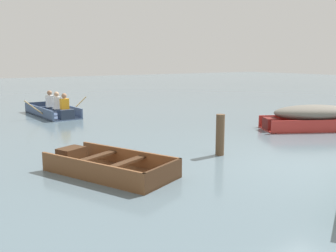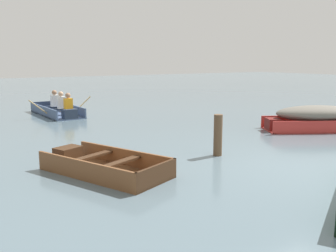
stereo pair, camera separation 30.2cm
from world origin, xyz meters
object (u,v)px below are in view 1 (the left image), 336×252
(skiff_wooden_brown_mid_moored, at_px, (105,166))
(mooring_post, at_px, (220,135))
(skiff_red_near_moored, at_px, (313,115))
(rowboat_slate_blue_with_crew, at_px, (54,110))

(skiff_wooden_brown_mid_moored, relative_size, mooring_post, 2.94)
(skiff_red_near_moored, xyz_separation_m, rowboat_slate_blue_with_crew, (-5.60, 7.03, -0.21))
(skiff_wooden_brown_mid_moored, xyz_separation_m, mooring_post, (2.65, -0.22, 0.33))
(skiff_wooden_brown_mid_moored, bearing_deg, rowboat_slate_blue_with_crew, 79.42)
(rowboat_slate_blue_with_crew, relative_size, mooring_post, 3.48)
(mooring_post, bearing_deg, rowboat_slate_blue_with_crew, 99.06)
(skiff_wooden_brown_mid_moored, bearing_deg, mooring_post, -4.70)
(skiff_red_near_moored, relative_size, mooring_post, 3.48)
(skiff_red_near_moored, distance_m, skiff_wooden_brown_mid_moored, 7.04)
(skiff_red_near_moored, distance_m, rowboat_slate_blue_with_crew, 8.99)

